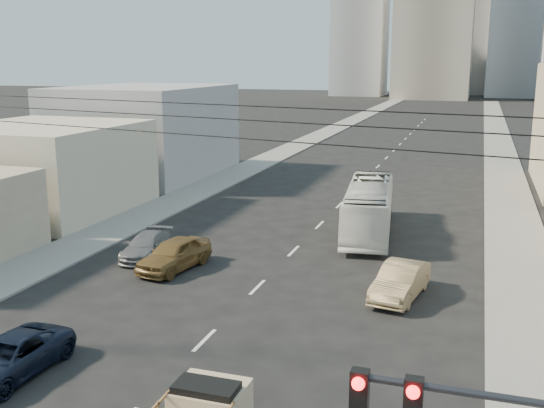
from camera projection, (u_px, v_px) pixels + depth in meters
The scene contains 14 objects.
sidewalk_left at pixel (313, 138), 84.84m from camera, with size 3.50×180.00×0.12m, color gray.
sidewalk_right at pixel (499, 146), 77.75m from camera, with size 3.50×180.00×0.12m, color gray.
lane_dashes at pixel (382, 162), 65.54m from camera, with size 0.15×104.00×0.01m.
navy_pickup at pixel (9, 357), 21.01m from camera, with size 2.17×4.70×1.31m, color black.
city_bus at pixel (369, 208), 38.33m from camera, with size 2.60×11.12×3.10m, color silver.
sedan_brown at pixel (174, 254), 31.75m from camera, with size 1.86×4.62×1.58m, color brown.
sedan_tan at pixel (400, 281), 27.97m from camera, with size 1.60×4.59×1.51m, color #947D56.
sedan_grey at pixel (146, 246), 33.73m from camera, with size 1.75×4.30×1.25m, color slate.
overhead_wires at pixel (89, 113), 15.80m from camera, with size 23.01×5.02×0.72m.
bldg_left_mid at pixel (45, 168), 43.72m from camera, with size 11.00×12.00×6.00m, color beige.
bldg_left_far at pixel (145, 131), 57.56m from camera, with size 12.00×16.00×8.00m, color #97979A.
midrise_ne at pixel (519, 25), 178.13m from camera, with size 16.00×16.00×40.00m, color gray.
midrise_nw at pixel (360, 37), 187.43m from camera, with size 15.00×15.00×34.00m, color gray.
midrise_back at pixel (475, 21), 195.22m from camera, with size 18.00×18.00×44.00m, color #97979A.
Camera 1 is at (9.25, -12.22, 10.24)m, focal length 42.00 mm.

